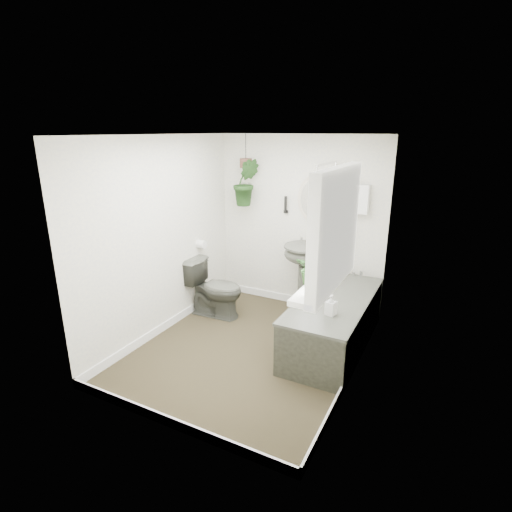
% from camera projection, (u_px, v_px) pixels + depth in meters
% --- Properties ---
extents(floor, '(2.30, 2.80, 0.02)m').
position_uv_depth(floor, '(250.00, 349.00, 4.48)').
color(floor, black).
rests_on(floor, ground).
extents(ceiling, '(2.30, 2.80, 0.02)m').
position_uv_depth(ceiling, '(249.00, 134.00, 3.78)').
color(ceiling, white).
rests_on(ceiling, ground).
extents(wall_back, '(2.30, 0.02, 2.30)m').
position_uv_depth(wall_back, '(299.00, 224.00, 5.32)').
color(wall_back, '#F4EECC').
rests_on(wall_back, ground).
extents(wall_front, '(2.30, 0.02, 2.30)m').
position_uv_depth(wall_front, '(159.00, 300.00, 2.93)').
color(wall_front, '#F4EECC').
rests_on(wall_front, ground).
extents(wall_left, '(0.02, 2.80, 2.30)m').
position_uv_depth(wall_left, '(162.00, 237.00, 4.64)').
color(wall_left, '#F4EECC').
rests_on(wall_left, ground).
extents(wall_right, '(0.02, 2.80, 2.30)m').
position_uv_depth(wall_right, '(362.00, 268.00, 3.62)').
color(wall_right, '#F4EECC').
rests_on(wall_right, ground).
extents(skirting, '(2.30, 2.80, 0.10)m').
position_uv_depth(skirting, '(250.00, 345.00, 4.46)').
color(skirting, white).
rests_on(skirting, floor).
extents(bathtub, '(0.72, 1.72, 0.58)m').
position_uv_depth(bathtub, '(334.00, 322.00, 4.46)').
color(bathtub, '#464840').
rests_on(bathtub, floor).
extents(bath_screen, '(0.04, 0.72, 1.40)m').
position_uv_depth(bath_screen, '(324.00, 224.00, 4.72)').
color(bath_screen, silver).
rests_on(bath_screen, bathtub).
extents(shower_box, '(0.20, 0.10, 0.35)m').
position_uv_depth(shower_box, '(360.00, 199.00, 4.79)').
color(shower_box, white).
rests_on(shower_box, wall_back).
extents(oval_mirror, '(0.46, 0.03, 0.62)m').
position_uv_depth(oval_mirror, '(315.00, 199.00, 5.09)').
color(oval_mirror, beige).
rests_on(oval_mirror, wall_back).
extents(wall_sconce, '(0.04, 0.04, 0.22)m').
position_uv_depth(wall_sconce, '(285.00, 204.00, 5.29)').
color(wall_sconce, black).
rests_on(wall_sconce, wall_back).
extents(toilet_roll_holder, '(0.11, 0.11, 0.11)m').
position_uv_depth(toilet_roll_holder, '(201.00, 244.00, 5.28)').
color(toilet_roll_holder, white).
rests_on(toilet_roll_holder, wall_left).
extents(window_recess, '(0.08, 1.00, 0.90)m').
position_uv_depth(window_recess, '(335.00, 230.00, 2.91)').
color(window_recess, white).
rests_on(window_recess, wall_right).
extents(window_sill, '(0.18, 1.00, 0.04)m').
position_uv_depth(window_sill, '(323.00, 282.00, 3.07)').
color(window_sill, white).
rests_on(window_sill, wall_right).
extents(window_blinds, '(0.01, 0.86, 0.76)m').
position_uv_depth(window_blinds, '(329.00, 229.00, 2.93)').
color(window_blinds, white).
rests_on(window_blinds, wall_right).
extents(toilet, '(0.76, 0.46, 0.75)m').
position_uv_depth(toilet, '(215.00, 288.00, 5.20)').
color(toilet, '#464840').
rests_on(toilet, floor).
extents(pedestal_sink, '(0.61, 0.53, 0.96)m').
position_uv_depth(pedestal_sink, '(305.00, 280.00, 5.18)').
color(pedestal_sink, '#464840').
rests_on(pedestal_sink, floor).
extents(sill_plant, '(0.23, 0.20, 0.25)m').
position_uv_depth(sill_plant, '(313.00, 268.00, 2.92)').
color(sill_plant, black).
rests_on(sill_plant, window_sill).
extents(hanging_plant, '(0.43, 0.41, 0.62)m').
position_uv_depth(hanging_plant, '(246.00, 182.00, 5.31)').
color(hanging_plant, black).
rests_on(hanging_plant, ceiling).
extents(soap_bottle, '(0.11, 0.11, 0.21)m').
position_uv_depth(soap_bottle, '(331.00, 305.00, 3.96)').
color(soap_bottle, '#362C2E').
rests_on(soap_bottle, bathtub).
extents(hanging_pot, '(0.16, 0.16, 0.12)m').
position_uv_depth(hanging_pot, '(246.00, 163.00, 5.23)').
color(hanging_pot, brown).
rests_on(hanging_pot, ceiling).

